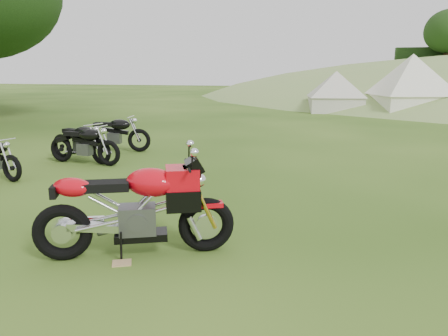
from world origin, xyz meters
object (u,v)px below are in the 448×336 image
(vintage_moto_d, at_px, (113,133))
(vintage_moto_c, at_px, (80,141))
(tent_mid, at_px, (411,86))
(sport_motorcycle, at_px, (135,201))
(plywood_board, at_px, (122,263))
(tent_left, at_px, (336,90))
(vintage_moto_b, at_px, (84,143))

(vintage_moto_d, bearing_deg, vintage_moto_c, -105.08)
(tent_mid, bearing_deg, sport_motorcycle, -122.94)
(plywood_board, xyz_separation_m, tent_left, (1.94, 20.46, 1.17))
(plywood_board, bearing_deg, tent_mid, 74.25)
(vintage_moto_b, distance_m, tent_mid, 17.72)
(sport_motorcycle, height_order, tent_left, tent_left)
(vintage_moto_c, xyz_separation_m, tent_left, (5.73, 15.41, 0.66))
(tent_left, bearing_deg, vintage_moto_b, -118.18)
(vintage_moto_d, distance_m, tent_left, 15.08)
(sport_motorcycle, relative_size, vintage_moto_d, 1.14)
(vintage_moto_c, bearing_deg, tent_mid, 73.82)
(vintage_moto_b, xyz_separation_m, tent_mid, (9.16, 15.13, 0.93))
(vintage_moto_d, bearing_deg, vintage_moto_b, -95.57)
(plywood_board, height_order, vintage_moto_c, vintage_moto_c)
(vintage_moto_d, xyz_separation_m, tent_left, (5.62, 13.98, 0.65))
(sport_motorcycle, distance_m, vintage_moto_b, 5.79)
(vintage_moto_c, bearing_deg, tent_left, 85.74)
(plywood_board, bearing_deg, vintage_moto_d, 119.65)
(plywood_board, relative_size, tent_left, 0.08)
(tent_left, bearing_deg, vintage_moto_c, -119.32)
(vintage_moto_c, bearing_deg, plywood_board, -36.91)
(sport_motorcycle, relative_size, vintage_moto_b, 1.19)
(sport_motorcycle, relative_size, vintage_moto_c, 1.16)
(plywood_board, height_order, vintage_moto_b, vintage_moto_b)
(vintage_moto_c, height_order, tent_left, tent_left)
(tent_mid, bearing_deg, plywood_board, -122.90)
(plywood_board, relative_size, vintage_moto_d, 0.11)
(plywood_board, relative_size, tent_mid, 0.07)
(sport_motorcycle, bearing_deg, tent_left, 60.48)
(vintage_moto_c, bearing_deg, sport_motorcycle, -34.90)
(sport_motorcycle, xyz_separation_m, plywood_board, (-0.06, -0.28, -0.67))
(plywood_board, xyz_separation_m, vintage_moto_c, (-3.80, 5.05, 0.50))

